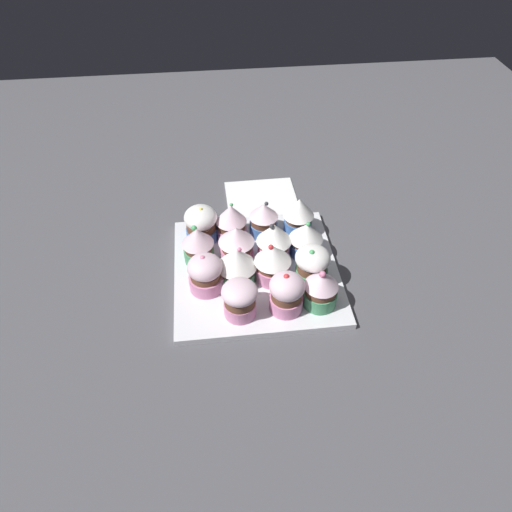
{
  "coord_description": "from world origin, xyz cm",
  "views": [
    {
      "loc": [
        -59.64,
        6.89,
        61.57
      ],
      "look_at": [
        0.0,
        0.0,
        4.2
      ],
      "focal_mm": 33.55,
      "sensor_mm": 36.0,
      "label": 1
    }
  ],
  "objects": [
    {
      "name": "ground_plane",
      "position": [
        0.0,
        0.0,
        -1.5
      ],
      "size": [
        180.0,
        180.0,
        3.0
      ],
      "primitive_type": "cube",
      "color": "#4C4C51"
    },
    {
      "name": "baking_tray",
      "position": [
        0.0,
        0.0,
        0.6
      ],
      "size": [
        28.91,
        28.91,
        1.2
      ],
      "color": "silver",
      "rests_on": "ground_plane"
    },
    {
      "name": "cupcake_0",
      "position": [
        -9.22,
        -9.45,
        4.77
      ],
      "size": [
        5.61,
        5.61,
        7.46
      ],
      "color": "#4C9E6B",
      "rests_on": "baking_tray"
    },
    {
      "name": "cupcake_1",
      "position": [
        -3.72,
        -9.12,
        4.83
      ],
      "size": [
        5.97,
        5.97,
        7.31
      ],
      "color": "#4C9E6B",
      "rests_on": "baking_tray"
    },
    {
      "name": "cupcake_2",
      "position": [
        2.98,
        -9.36,
        4.78
      ],
      "size": [
        6.12,
        6.12,
        7.09
      ],
      "color": "#477AC6",
      "rests_on": "baking_tray"
    },
    {
      "name": "cupcake_3",
      "position": [
        9.05,
        -9.08,
        5.27
      ],
      "size": [
        5.82,
        5.82,
        7.71
      ],
      "color": "#477AC6",
      "rests_on": "baking_tray"
    },
    {
      "name": "cupcake_4",
      "position": [
        -9.66,
        -3.79,
        4.91
      ],
      "size": [
        5.71,
        5.71,
        7.6
      ],
      "color": "pink",
      "rests_on": "baking_tray"
    },
    {
      "name": "cupcake_5",
      "position": [
        -2.51,
        -2.56,
        4.94
      ],
      "size": [
        6.34,
        6.34,
        7.6
      ],
      "color": "pink",
      "rests_on": "baking_tray"
    },
    {
      "name": "cupcake_6",
      "position": [
        2.72,
        -3.53,
        5.12
      ],
      "size": [
        6.32,
        6.32,
        7.77
      ],
      "color": "pink",
      "rests_on": "baking_tray"
    },
    {
      "name": "cupcake_7",
      "position": [
        9.22,
        -2.49,
        4.73
      ],
      "size": [
        5.43,
        5.43,
        7.22
      ],
      "color": "#477AC6",
      "rests_on": "baking_tray"
    },
    {
      "name": "cupcake_8",
      "position": [
        -9.92,
        3.73,
        4.73
      ],
      "size": [
        5.8,
        5.8,
        6.66
      ],
      "color": "pink",
      "rests_on": "baking_tray"
    },
    {
      "name": "cupcake_9",
      "position": [
        -2.48,
        3.51,
        5.03
      ],
      "size": [
        6.83,
        6.83,
        7.49
      ],
      "color": "#4C9E6B",
      "rests_on": "baking_tray"
    },
    {
      "name": "cupcake_10",
      "position": [
        2.72,
        3.15,
        5.06
      ],
      "size": [
        6.39,
        6.39,
        7.39
      ],
      "color": "pink",
      "rests_on": "baking_tray"
    },
    {
      "name": "cupcake_11",
      "position": [
        8.84,
        3.59,
        5.0
      ],
      "size": [
        5.7,
        5.7,
        7.74
      ],
      "color": "pink",
      "rests_on": "baking_tray"
    },
    {
      "name": "cupcake_12",
      "position": [
        -3.61,
        8.89,
        4.62
      ],
      "size": [
        5.86,
        5.86,
        7.09
      ],
      "color": "pink",
      "rests_on": "baking_tray"
    },
    {
      "name": "cupcake_13",
      "position": [
        3.35,
        9.89,
        4.97
      ],
      "size": [
        5.7,
        5.7,
        7.61
      ],
      "color": "#4C9E6B",
      "rests_on": "baking_tray"
    },
    {
      "name": "cupcake_14",
      "position": [
        9.19,
        9.19,
        4.81
      ],
      "size": [
        6.07,
        6.07,
        7.37
      ],
      "color": "#477AC6",
      "rests_on": "baking_tray"
    },
    {
      "name": "napkin",
      "position": [
        21.99,
        -3.69,
        0.3
      ],
      "size": [
        13.03,
        14.92,
        0.6
      ],
      "primitive_type": "cube",
      "rotation": [
        0.0,
        0.0,
        0.01
      ],
      "color": "white",
      "rests_on": "ground_plane"
    }
  ]
}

